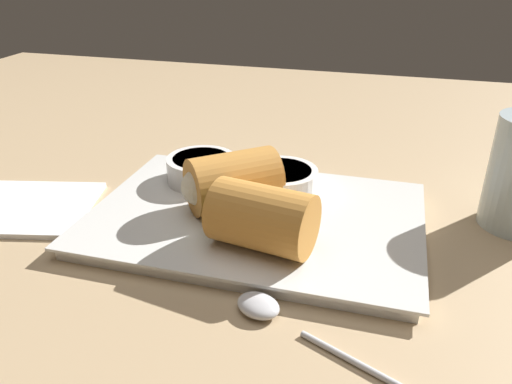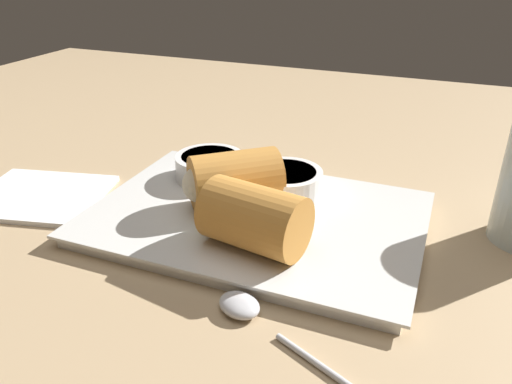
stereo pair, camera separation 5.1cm
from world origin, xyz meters
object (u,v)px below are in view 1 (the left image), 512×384
dipping_bowl_far (202,168)px  napkin (25,207)px  dipping_bowl_near (281,180)px  spoon (271,313)px  serving_plate (256,219)px

dipping_bowl_far → napkin: 20.25cm
dipping_bowl_near → napkin: 28.90cm
dipping_bowl_near → napkin: (-27.34, -8.96, -2.77)cm
spoon → serving_plate: bearing=110.2°
serving_plate → napkin: size_ratio=2.02×
serving_plate → spoon: 14.83cm
spoon → napkin: (-30.98, 10.18, -0.29)cm
dipping_bowl_near → serving_plate: bearing=-105.8°
dipping_bowl_near → napkin: size_ratio=0.48×
dipping_bowl_far → serving_plate: bearing=-35.8°
serving_plate → dipping_bowl_near: size_ratio=4.18×
serving_plate → napkin: (-25.86, -3.75, -0.46)cm
serving_plate → spoon: serving_plate is taller
napkin → dipping_bowl_near: bearing=18.1°
napkin → spoon: bearing=-18.2°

